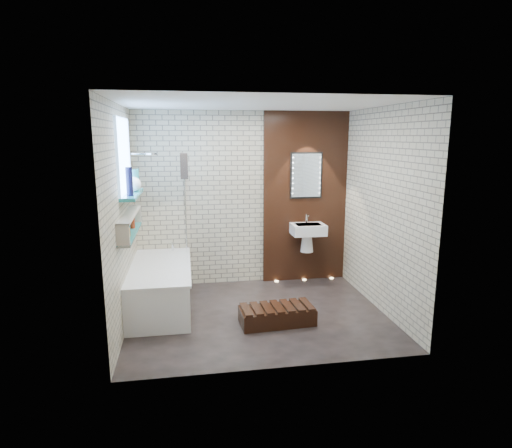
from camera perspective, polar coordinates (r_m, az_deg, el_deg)
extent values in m
plane|color=black|center=(5.59, 0.26, -11.94)|extent=(3.20, 3.20, 0.00)
cube|color=#B0A78C|center=(6.48, -1.66, 3.32)|extent=(3.20, 0.04, 2.60)
cube|color=#B0A78C|center=(3.96, 3.42, -2.04)|extent=(3.20, 0.04, 2.60)
cube|color=#B0A78C|center=(5.19, -17.43, 0.71)|extent=(0.04, 2.60, 2.60)
cube|color=#B0A78C|center=(5.69, 16.36, 1.71)|extent=(0.04, 2.60, 2.60)
plane|color=white|center=(5.14, 0.28, 15.71)|extent=(3.20, 3.20, 0.00)
cube|color=black|center=(6.64, 6.54, 3.46)|extent=(1.30, 0.06, 2.60)
cube|color=#7FADE0|center=(5.45, -17.22, 8.65)|extent=(0.03, 1.00, 0.90)
cube|color=teal|center=(5.49, -16.15, 3.79)|extent=(0.18, 1.00, 0.04)
cube|color=teal|center=(5.37, -16.34, -1.22)|extent=(0.14, 1.30, 0.03)
cube|color=#B2A899|center=(5.32, -16.48, 1.20)|extent=(0.14, 1.30, 0.03)
cube|color=#B2A899|center=(4.73, -17.30, -1.54)|extent=(0.14, 0.03, 0.26)
cube|color=#B2A899|center=(5.96, -15.69, 1.20)|extent=(0.14, 0.03, 0.26)
cube|color=white|center=(5.85, -12.54, -8.23)|extent=(0.75, 1.70, 0.55)
cube|color=white|center=(5.76, -12.67, -5.52)|extent=(0.79, 1.74, 0.03)
cylinder|color=silver|center=(6.43, -11.02, -2.94)|extent=(0.04, 0.04, 0.12)
cube|color=white|center=(6.02, -9.37, 2.34)|extent=(0.01, 0.78, 1.40)
cube|color=black|center=(5.77, -9.55, 7.65)|extent=(0.10, 0.25, 0.33)
cylinder|color=silver|center=(6.02, -13.75, 9.07)|extent=(0.18, 0.18, 0.02)
cube|color=white|center=(6.52, 6.95, -0.72)|extent=(0.50, 0.36, 0.16)
cone|color=white|center=(6.62, 6.78, -2.49)|extent=(0.20, 0.20, 0.28)
cylinder|color=silver|center=(6.59, 6.74, 0.74)|extent=(0.03, 0.03, 0.14)
cube|color=black|center=(6.57, 6.69, 6.44)|extent=(0.50, 0.02, 0.70)
cube|color=silver|center=(6.56, 6.72, 6.43)|extent=(0.45, 0.01, 0.65)
cube|color=black|center=(5.31, 2.81, -12.09)|extent=(0.91, 0.45, 0.20)
cylinder|color=maroon|center=(5.58, -16.11, 0.17)|extent=(0.06, 0.06, 0.14)
cylinder|color=#B6681C|center=(5.15, -16.65, -1.04)|extent=(0.05, 0.05, 0.10)
cylinder|color=teal|center=(5.70, -15.87, 5.67)|extent=(0.12, 0.12, 0.27)
cylinder|color=#121333|center=(5.19, -16.50, 5.44)|extent=(0.08, 0.08, 0.34)
sphere|color=white|center=(5.60, -15.96, 5.11)|extent=(0.19, 0.19, 0.19)
cylinder|color=#FFD899|center=(6.77, 2.75, -7.61)|extent=(0.06, 0.06, 0.01)
cylinder|color=#FFD899|center=(6.88, 6.45, -7.37)|extent=(0.06, 0.06, 0.01)
cylinder|color=#FFD899|center=(7.01, 10.02, -7.10)|extent=(0.06, 0.06, 0.01)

